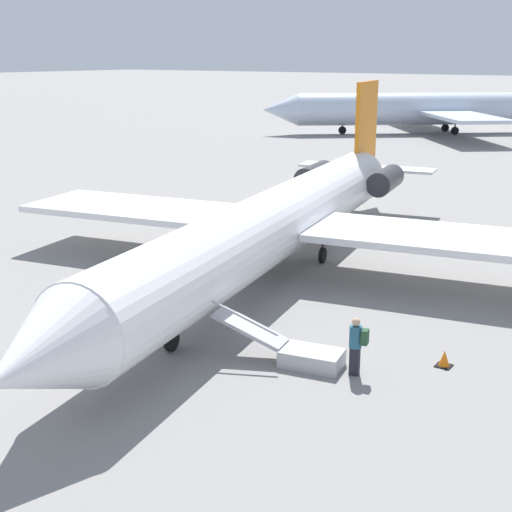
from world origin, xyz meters
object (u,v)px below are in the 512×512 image
(airplane_main, at_px, (283,219))
(boarding_stairs, at_px, (299,352))
(airplane_far_center, at_px, (433,109))
(passenger, at_px, (357,342))

(airplane_main, bearing_deg, boarding_stairs, 23.98)
(airplane_far_center, bearing_deg, airplane_main, 65.56)
(boarding_stairs, bearing_deg, airplane_far_center, -83.38)
(boarding_stairs, height_order, passenger, boarding_stairs)
(airplane_far_center, height_order, boarding_stairs, airplane_far_center)
(boarding_stairs, bearing_deg, passenger, 177.63)
(airplane_far_center, relative_size, boarding_stairs, 7.98)
(airplane_main, distance_m, boarding_stairs, 9.89)
(airplane_far_center, xyz_separation_m, passenger, (63.69, 22.35, -1.85))
(airplane_main, bearing_deg, airplane_far_center, -176.25)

